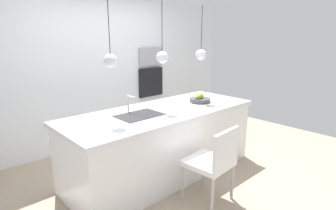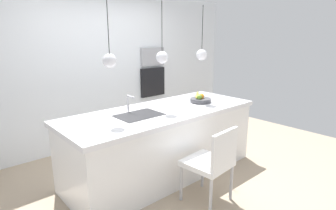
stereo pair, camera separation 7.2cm
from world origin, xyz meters
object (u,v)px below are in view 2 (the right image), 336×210
microwave (152,57)px  chair_near (212,161)px  fruit_bowl (200,99)px  oven (152,82)px

microwave → chair_near: bearing=-114.4°
fruit_bowl → oven: 1.67m
microwave → chair_near: (-1.12, -2.48, -0.96)m
oven → chair_near: 2.76m
microwave → fruit_bowl: bearing=-103.3°
microwave → chair_near: 2.89m
fruit_bowl → oven: (0.38, 1.62, 0.02)m
fruit_bowl → microwave: microwave is taller
fruit_bowl → chair_near: size_ratio=0.34×
microwave → chair_near: microwave is taller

